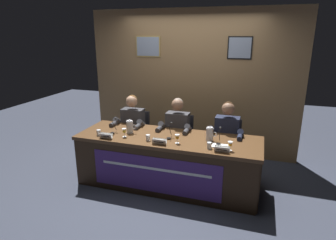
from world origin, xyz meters
The scene contains 24 objects.
ground_plane centered at (0.00, 0.00, 0.00)m, with size 12.00×12.00×0.00m, color #383D4C.
wall_back_panelled centered at (0.00, 1.41, 1.30)m, with size 3.84×0.14×2.60m.
conference_table centered at (0.00, -0.11, 0.51)m, with size 2.64×0.87×0.76m.
chair_left centered at (-0.78, 0.62, 0.43)m, with size 0.44×0.44×0.89m.
panelist_left centered at (-0.78, 0.42, 0.71)m, with size 0.51×0.48×1.22m.
nameplate_left centered at (-0.81, -0.35, 0.80)m, with size 0.19×0.06×0.08m.
juice_glass_left centered at (-0.60, -0.20, 0.84)m, with size 0.06×0.06×0.12m.
water_cup_left centered at (-0.97, -0.26, 0.79)m, with size 0.06×0.06×0.08m.
microphone_left centered at (-0.82, -0.10, 0.83)m, with size 0.06×0.17×0.22m.
chair_center centered at (0.00, 0.62, 0.43)m, with size 0.44×0.44×0.89m.
panelist_center centered at (0.00, 0.42, 0.71)m, with size 0.51×0.48×1.22m.
nameplate_center centered at (-0.02, -0.32, 0.80)m, with size 0.20×0.06×0.08m.
juice_glass_center centered at (0.20, -0.21, 0.84)m, with size 0.06×0.06×0.12m.
water_cup_center centered at (-0.21, -0.24, 0.79)m, with size 0.06×0.06×0.08m.
microphone_center centered at (0.04, -0.05, 0.83)m, with size 0.06×0.17×0.22m.
chair_right centered at (0.78, 0.62, 0.43)m, with size 0.44×0.44×0.89m.
panelist_right centered at (0.78, 0.42, 0.71)m, with size 0.51×0.48×1.22m.
nameplate_right centered at (0.81, -0.33, 0.80)m, with size 0.19×0.06×0.08m.
juice_glass_right centered at (0.90, -0.25, 0.84)m, with size 0.06×0.06×0.12m.
water_cup_right centered at (0.64, -0.26, 0.79)m, with size 0.06×0.06×0.08m.
microphone_right centered at (0.74, -0.06, 0.83)m, with size 0.06×0.17×0.22m.
water_pitcher_left_side centered at (-0.59, -0.02, 0.85)m, with size 0.15×0.10×0.21m.
water_pitcher_right_side centered at (0.59, 0.03, 0.85)m, with size 0.15×0.10×0.21m.
document_stack_right centered at (0.76, -0.15, 0.76)m, with size 0.21×0.15×0.01m.
Camera 1 is at (1.20, -3.71, 2.19)m, focal length 30.84 mm.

